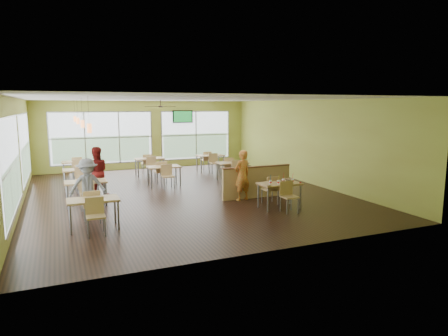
% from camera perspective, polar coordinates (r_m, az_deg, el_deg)
% --- Properties ---
extents(room, '(12.00, 12.04, 3.20)m').
position_cam_1_polar(room, '(13.56, -5.87, 3.02)').
color(room, black).
rests_on(room, ground).
extents(window_bays, '(9.24, 10.24, 2.38)m').
position_cam_1_polar(window_bays, '(16.10, -18.19, 3.11)').
color(window_bays, white).
rests_on(window_bays, room).
extents(main_table, '(1.22, 1.52, 0.87)m').
position_cam_1_polar(main_table, '(11.78, 7.93, -2.68)').
color(main_table, tan).
rests_on(main_table, floor).
extents(half_wall_divider, '(2.40, 0.14, 1.04)m').
position_cam_1_polar(half_wall_divider, '(13.04, 4.67, -1.98)').
color(half_wall_divider, tan).
rests_on(half_wall_divider, floor).
extents(dining_tables, '(6.92, 8.72, 0.87)m').
position_cam_1_polar(dining_tables, '(15.08, -11.54, -0.23)').
color(dining_tables, tan).
rests_on(dining_tables, floor).
extents(pendant_lights, '(0.11, 7.31, 0.86)m').
position_cam_1_polar(pendant_lights, '(13.61, -19.86, 6.17)').
color(pendant_lights, '#2D2119').
rests_on(pendant_lights, ceiling).
extents(ceiling_fan, '(1.25, 1.25, 0.29)m').
position_cam_1_polar(ceiling_fan, '(16.38, -9.05, 8.68)').
color(ceiling_fan, '#2D2119').
rests_on(ceiling_fan, ceiling).
extents(tv_backwall, '(1.00, 0.07, 0.60)m').
position_cam_1_polar(tv_backwall, '(19.66, -5.92, 7.32)').
color(tv_backwall, black).
rests_on(tv_backwall, wall_back).
extents(man_plaid, '(0.67, 0.53, 1.60)m').
position_cam_1_polar(man_plaid, '(12.59, 2.61, -1.05)').
color(man_plaid, red).
rests_on(man_plaid, floor).
extents(patron_maroon, '(0.81, 0.63, 1.66)m').
position_cam_1_polar(patron_maroon, '(13.72, -17.80, -0.54)').
color(patron_maroon, maroon).
rests_on(patron_maroon, floor).
extents(patron_grey, '(1.01, 0.59, 1.54)m').
position_cam_1_polar(patron_grey, '(11.71, -18.89, -2.44)').
color(patron_grey, slate).
rests_on(patron_grey, floor).
extents(cup_blue, '(0.08, 0.08, 0.30)m').
position_cam_1_polar(cup_blue, '(11.49, 6.65, -2.03)').
color(cup_blue, white).
rests_on(cup_blue, main_table).
extents(cup_yellow, '(0.09, 0.09, 0.31)m').
position_cam_1_polar(cup_yellow, '(11.50, 7.82, -2.03)').
color(cup_yellow, white).
rests_on(cup_yellow, main_table).
extents(cup_red_near, '(0.10, 0.10, 0.34)m').
position_cam_1_polar(cup_red_near, '(11.70, 8.50, -1.82)').
color(cup_red_near, white).
rests_on(cup_red_near, main_table).
extents(cup_red_far, '(0.08, 0.08, 0.30)m').
position_cam_1_polar(cup_red_far, '(11.82, 9.75, -1.78)').
color(cup_red_far, white).
rests_on(cup_red_far, main_table).
extents(food_basket, '(0.25, 0.25, 0.06)m').
position_cam_1_polar(food_basket, '(12.09, 9.34, -1.67)').
color(food_basket, black).
rests_on(food_basket, main_table).
extents(ketchup_cup, '(0.06, 0.06, 0.02)m').
position_cam_1_polar(ketchup_cup, '(11.83, 10.85, -2.05)').
color(ketchup_cup, '#A20C01').
rests_on(ketchup_cup, main_table).
extents(wrapper_left, '(0.15, 0.14, 0.04)m').
position_cam_1_polar(wrapper_left, '(11.24, 6.46, -2.49)').
color(wrapper_left, tan).
rests_on(wrapper_left, main_table).
extents(wrapper_mid, '(0.25, 0.23, 0.05)m').
position_cam_1_polar(wrapper_mid, '(11.90, 7.93, -1.84)').
color(wrapper_mid, tan).
rests_on(wrapper_mid, main_table).
extents(wrapper_right, '(0.17, 0.16, 0.04)m').
position_cam_1_polar(wrapper_right, '(11.65, 9.61, -2.16)').
color(wrapper_right, tan).
rests_on(wrapper_right, main_table).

